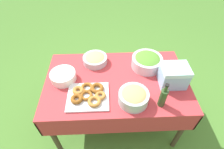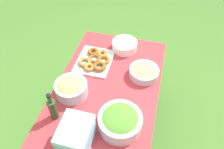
# 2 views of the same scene
# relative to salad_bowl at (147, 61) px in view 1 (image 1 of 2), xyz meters

# --- Properties ---
(ground_plane) EXTENTS (14.00, 14.00, 0.00)m
(ground_plane) POSITION_rel_salad_bowl_xyz_m (-0.31, -0.18, -0.79)
(ground_plane) COLOR #477A2D
(picnic_table) EXTENTS (1.35, 0.82, 0.71)m
(picnic_table) POSITION_rel_salad_bowl_xyz_m (-0.31, -0.18, -0.17)
(picnic_table) COLOR #B73338
(picnic_table) RESTS_ON ground_plane
(salad_bowl) EXTENTS (0.30, 0.30, 0.13)m
(salad_bowl) POSITION_rel_salad_bowl_xyz_m (0.00, 0.00, 0.00)
(salad_bowl) COLOR silver
(salad_bowl) RESTS_ON picnic_table
(pasta_bowl) EXTENTS (0.25, 0.25, 0.09)m
(pasta_bowl) POSITION_rel_salad_bowl_xyz_m (-0.52, 0.08, -0.03)
(pasta_bowl) COLOR #B2B7BC
(pasta_bowl) RESTS_ON picnic_table
(donut_platter) EXTENTS (0.36, 0.31, 0.05)m
(donut_platter) POSITION_rel_salad_bowl_xyz_m (-0.57, -0.36, -0.05)
(donut_platter) COLOR silver
(donut_platter) RESTS_ON picnic_table
(plate_stack) EXTENTS (0.24, 0.24, 0.08)m
(plate_stack) POSITION_rel_salad_bowl_xyz_m (-0.81, -0.15, -0.03)
(plate_stack) COLOR white
(plate_stack) RESTS_ON picnic_table
(olive_oil_bottle) EXTENTS (0.06, 0.06, 0.25)m
(olive_oil_bottle) POSITION_rel_salad_bowl_xyz_m (0.04, -0.47, 0.03)
(olive_oil_bottle) COLOR #2D4723
(olive_oil_bottle) RESTS_ON picnic_table
(bread_bowl) EXTENTS (0.25, 0.25, 0.13)m
(bread_bowl) POSITION_rel_salad_bowl_xyz_m (-0.19, -0.43, -0.00)
(bread_bowl) COLOR #B2B7BC
(bread_bowl) RESTS_ON picnic_table
(cooler_box) EXTENTS (0.24, 0.19, 0.20)m
(cooler_box) POSITION_rel_salad_bowl_xyz_m (0.19, -0.24, 0.03)
(cooler_box) COLOR #8CC6E5
(cooler_box) RESTS_ON picnic_table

